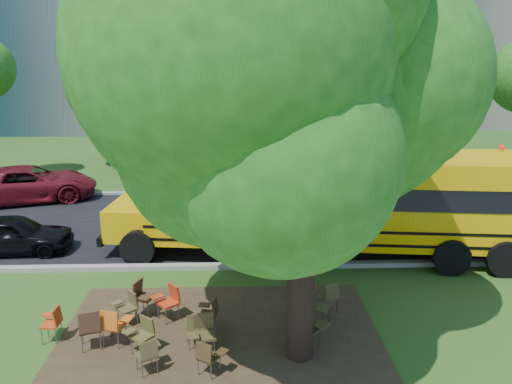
{
  "coord_description": "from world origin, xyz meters",
  "views": [
    {
      "loc": [
        1.45,
        -10.43,
        5.97
      ],
      "look_at": [
        1.94,
        3.96,
        2.04
      ],
      "focal_mm": 35.0,
      "sensor_mm": 36.0,
      "label": 1
    }
  ],
  "objects_px": {
    "chair_2": "(148,352)",
    "chair_4": "(208,355)",
    "chair_3": "(143,332)",
    "black_car": "(12,234)",
    "chair_5": "(203,331)",
    "chair_11": "(197,326)",
    "chair_6": "(303,317)",
    "chair_15": "(169,299)",
    "chair_8": "(53,320)",
    "chair_0": "(91,325)",
    "chair_1": "(113,323)",
    "chair_12": "(316,304)",
    "chair_7": "(307,327)",
    "chair_13": "(330,294)",
    "main_tree": "(306,95)",
    "chair_14": "(210,311)",
    "bg_car_red": "(29,184)",
    "school_bus": "(336,198)",
    "chair_9": "(128,304)"
  },
  "relations": [
    {
      "from": "chair_2",
      "to": "chair_4",
      "type": "bearing_deg",
      "value": -36.8
    },
    {
      "from": "chair_0",
      "to": "chair_2",
      "type": "distance_m",
      "value": 1.59
    },
    {
      "from": "chair_14",
      "to": "chair_15",
      "type": "xyz_separation_m",
      "value": [
        -0.98,
        0.54,
        0.04
      ]
    },
    {
      "from": "chair_12",
      "to": "chair_13",
      "type": "relative_size",
      "value": 1.1
    },
    {
      "from": "chair_3",
      "to": "black_car",
      "type": "distance_m",
      "value": 7.59
    },
    {
      "from": "chair_2",
      "to": "bg_car_red",
      "type": "bearing_deg",
      "value": 89.53
    },
    {
      "from": "chair_0",
      "to": "chair_4",
      "type": "distance_m",
      "value": 2.69
    },
    {
      "from": "chair_15",
      "to": "chair_11",
      "type": "bearing_deg",
      "value": 172.44
    },
    {
      "from": "chair_6",
      "to": "chair_14",
      "type": "relative_size",
      "value": 1.21
    },
    {
      "from": "chair_11",
      "to": "black_car",
      "type": "xyz_separation_m",
      "value": [
        -6.16,
        5.48,
        0.1
      ]
    },
    {
      "from": "school_bus",
      "to": "chair_5",
      "type": "relative_size",
      "value": 14.56
    },
    {
      "from": "chair_2",
      "to": "chair_7",
      "type": "relative_size",
      "value": 0.83
    },
    {
      "from": "chair_3",
      "to": "chair_5",
      "type": "bearing_deg",
      "value": -147.67
    },
    {
      "from": "chair_0",
      "to": "chair_7",
      "type": "relative_size",
      "value": 0.99
    },
    {
      "from": "chair_1",
      "to": "chair_11",
      "type": "distance_m",
      "value": 1.76
    },
    {
      "from": "chair_8",
      "to": "chair_15",
      "type": "distance_m",
      "value": 2.51
    },
    {
      "from": "chair_0",
      "to": "chair_9",
      "type": "distance_m",
      "value": 1.16
    },
    {
      "from": "school_bus",
      "to": "chair_12",
      "type": "xyz_separation_m",
      "value": [
        -1.23,
        -4.33,
        -1.25
      ]
    },
    {
      "from": "chair_9",
      "to": "chair_14",
      "type": "xyz_separation_m",
      "value": [
        1.89,
        -0.37,
        0.0
      ]
    },
    {
      "from": "chair_3",
      "to": "chair_12",
      "type": "bearing_deg",
      "value": -129.43
    },
    {
      "from": "chair_2",
      "to": "chair_5",
      "type": "height_order",
      "value": "chair_5"
    },
    {
      "from": "chair_11",
      "to": "chair_15",
      "type": "xyz_separation_m",
      "value": [
        -0.74,
        1.19,
        0.02
      ]
    },
    {
      "from": "chair_7",
      "to": "chair_2",
      "type": "bearing_deg",
      "value": -128.34
    },
    {
      "from": "chair_6",
      "to": "chair_13",
      "type": "distance_m",
      "value": 1.47
    },
    {
      "from": "chair_0",
      "to": "chair_15",
      "type": "xyz_separation_m",
      "value": [
        1.45,
        1.19,
        -0.03
      ]
    },
    {
      "from": "chair_11",
      "to": "chair_13",
      "type": "bearing_deg",
      "value": 11.74
    },
    {
      "from": "chair_4",
      "to": "chair_5",
      "type": "relative_size",
      "value": 0.86
    },
    {
      "from": "chair_3",
      "to": "chair_6",
      "type": "distance_m",
      "value": 3.37
    },
    {
      "from": "chair_8",
      "to": "chair_15",
      "type": "relative_size",
      "value": 0.9
    },
    {
      "from": "chair_9",
      "to": "chair_14",
      "type": "bearing_deg",
      "value": -141.86
    },
    {
      "from": "chair_7",
      "to": "chair_9",
      "type": "distance_m",
      "value": 4.13
    },
    {
      "from": "chair_0",
      "to": "chair_3",
      "type": "xyz_separation_m",
      "value": [
        1.09,
        -0.16,
        -0.07
      ]
    },
    {
      "from": "chair_8",
      "to": "chair_13",
      "type": "bearing_deg",
      "value": -78.03
    },
    {
      "from": "chair_0",
      "to": "chair_14",
      "type": "distance_m",
      "value": 2.52
    },
    {
      "from": "chair_9",
      "to": "chair_14",
      "type": "height_order",
      "value": "chair_14"
    },
    {
      "from": "chair_3",
      "to": "chair_7",
      "type": "height_order",
      "value": "chair_7"
    },
    {
      "from": "school_bus",
      "to": "chair_7",
      "type": "distance_m",
      "value": 5.67
    },
    {
      "from": "main_tree",
      "to": "chair_8",
      "type": "height_order",
      "value": "main_tree"
    },
    {
      "from": "chair_12",
      "to": "chair_2",
      "type": "bearing_deg",
      "value": -35.73
    },
    {
      "from": "chair_11",
      "to": "black_car",
      "type": "distance_m",
      "value": 8.25
    },
    {
      "from": "school_bus",
      "to": "chair_13",
      "type": "relative_size",
      "value": 15.64
    },
    {
      "from": "chair_11",
      "to": "chair_6",
      "type": "bearing_deg",
      "value": -9.42
    },
    {
      "from": "main_tree",
      "to": "chair_7",
      "type": "bearing_deg",
      "value": 44.25
    },
    {
      "from": "chair_5",
      "to": "black_car",
      "type": "relative_size",
      "value": 0.25
    },
    {
      "from": "bg_car_red",
      "to": "chair_3",
      "type": "bearing_deg",
      "value": -167.01
    },
    {
      "from": "chair_1",
      "to": "chair_11",
      "type": "height_order",
      "value": "chair_1"
    },
    {
      "from": "chair_1",
      "to": "chair_13",
      "type": "bearing_deg",
      "value": 29.51
    },
    {
      "from": "main_tree",
      "to": "chair_9",
      "type": "relative_size",
      "value": 11.17
    },
    {
      "from": "chair_3",
      "to": "chair_15",
      "type": "relative_size",
      "value": 0.92
    },
    {
      "from": "main_tree",
      "to": "school_bus",
      "type": "distance_m",
      "value": 6.72
    }
  ]
}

